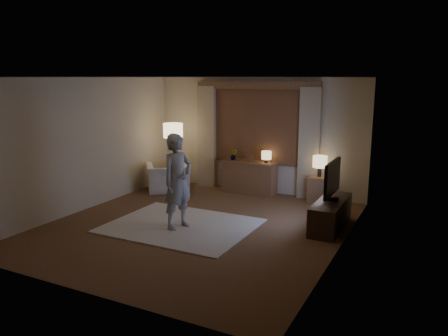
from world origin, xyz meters
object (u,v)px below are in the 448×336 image
Objects in this scene: armchair at (168,178)px; person at (178,181)px; tv_stand at (331,214)px; side_table at (319,190)px; sideboard at (249,178)px.

armchair is 2.66m from person.
side_table is at bearing 111.99° from tv_stand.
side_table is 1.61m from tv_stand.
sideboard is 0.73× the size of person.
armchair reaches higher than tv_stand.
armchair is 0.59× the size of person.
sideboard is at bearing 178.22° from side_table.
tv_stand is at bearing 128.85° from armchair.
armchair reaches higher than side_table.
side_table reaches higher than tv_stand.
sideboard reaches higher than tv_stand.
armchair is (-1.75, -0.68, -0.03)m from sideboard.
side_table is 3.28m from person.
person reaches higher than side_table.
sideboard is at bearing 145.13° from tv_stand.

